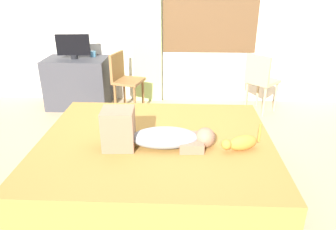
# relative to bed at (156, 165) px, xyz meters

# --- Properties ---
(ground_plane) EXTENTS (16.00, 16.00, 0.00)m
(ground_plane) POSITION_rel_bed_xyz_m (0.04, 0.08, -0.26)
(ground_plane) COLOR tan
(back_wall_with_window) EXTENTS (6.40, 0.14, 2.90)m
(back_wall_with_window) POSITION_rel_bed_xyz_m (0.06, 2.45, 1.19)
(back_wall_with_window) COLOR silver
(back_wall_with_window) RESTS_ON ground
(bed) EXTENTS (2.10, 1.79, 0.52)m
(bed) POSITION_rel_bed_xyz_m (0.00, 0.00, 0.00)
(bed) COLOR #997A56
(bed) RESTS_ON ground
(person_lying) EXTENTS (0.94, 0.30, 0.34)m
(person_lying) POSITION_rel_bed_xyz_m (-0.01, -0.13, 0.38)
(person_lying) COLOR #8C939E
(person_lying) RESTS_ON bed
(cat) EXTENTS (0.34, 0.20, 0.21)m
(cat) POSITION_rel_bed_xyz_m (0.72, -0.16, 0.33)
(cat) COLOR #C67A2D
(cat) RESTS_ON bed
(desk) EXTENTS (0.90, 0.56, 0.74)m
(desk) POSITION_rel_bed_xyz_m (-1.34, 2.05, 0.11)
(desk) COLOR #38383D
(desk) RESTS_ON ground
(tv_monitor) EXTENTS (0.48, 0.10, 0.35)m
(tv_monitor) POSITION_rel_bed_xyz_m (-1.35, 2.05, 0.66)
(tv_monitor) COLOR black
(tv_monitor) RESTS_ON desk
(cup) EXTENTS (0.08, 0.08, 0.08)m
(cup) POSITION_rel_bed_xyz_m (-1.10, 2.18, 0.52)
(cup) COLOR teal
(cup) RESTS_ON desk
(chair_by_desk) EXTENTS (0.47, 0.47, 0.86)m
(chair_by_desk) POSITION_rel_bed_xyz_m (-0.61, 1.90, 0.25)
(chair_by_desk) COLOR brown
(chair_by_desk) RESTS_ON ground
(chair_spare) EXTENTS (0.54, 0.54, 0.86)m
(chair_spare) POSITION_rel_bed_xyz_m (1.34, 1.92, 0.25)
(chair_spare) COLOR tan
(chair_spare) RESTS_ON ground
(curtain_left) EXTENTS (0.44, 0.06, 2.68)m
(curtain_left) POSITION_rel_bed_xyz_m (-0.31, 2.33, 1.08)
(curtain_left) COLOR #ADCC75
(curtain_left) RESTS_ON ground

